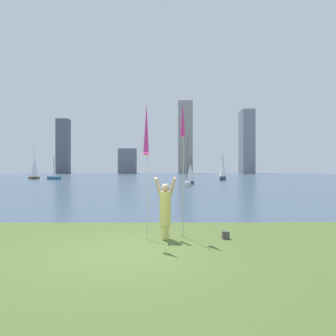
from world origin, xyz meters
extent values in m
cube|color=#384C60|center=(0.00, 62.04, -0.06)|extent=(120.00, 115.92, 0.12)
cube|color=#232D14|center=(0.00, 4.08, -0.02)|extent=(120.00, 0.70, 0.02)
cylinder|color=#D8CC66|center=(1.00, 1.38, 0.20)|extent=(0.23, 0.23, 0.41)
cylinder|color=#D8CC66|center=(1.00, 1.38, 0.89)|extent=(0.33, 0.33, 0.97)
sphere|color=#D1A889|center=(1.00, 1.38, 1.49)|extent=(0.23, 0.23, 0.23)
cylinder|color=#D1A889|center=(0.79, 1.51, 1.52)|extent=(0.24, 0.37, 0.56)
cylinder|color=#D1A889|center=(1.21, 1.51, 1.52)|extent=(0.24, 0.37, 0.56)
cylinder|color=#B2B2B7|center=(0.47, 1.55, 1.22)|extent=(0.02, 0.40, 2.41)
cone|color=#D83399|center=(0.47, 1.05, 3.17)|extent=(0.16, 0.39, 1.48)
sphere|color=yellow|center=(0.47, 1.17, 2.44)|extent=(0.06, 0.06, 0.06)
cylinder|color=#B2B2B7|center=(1.53, 1.55, 1.50)|extent=(0.02, 0.23, 2.99)
cone|color=#D83399|center=(1.53, 1.79, 3.54)|extent=(0.16, 0.23, 1.08)
sphere|color=yellow|center=(1.53, 1.76, 3.00)|extent=(0.06, 0.06, 0.06)
cube|color=#4C4742|center=(2.76, 1.39, 0.11)|extent=(0.20, 0.18, 0.22)
cube|color=#333D51|center=(10.98, 45.10, 0.33)|extent=(1.54, 2.80, 0.66)
cylinder|color=#47474C|center=(10.98, 45.10, 2.62)|extent=(0.08, 0.08, 3.94)
cone|color=white|center=(11.06, 45.29, 1.95)|extent=(1.81, 1.81, 2.59)
cube|color=brown|center=(-23.97, 50.38, 0.23)|extent=(2.63, 1.91, 0.46)
cylinder|color=silver|center=(-23.97, 50.38, 3.20)|extent=(0.08, 0.08, 5.47)
cone|color=white|center=(-23.80, 50.27, 2.33)|extent=(1.91, 1.91, 3.74)
cube|color=#333D51|center=(4.31, 32.17, 0.21)|extent=(1.07, 2.13, 0.42)
cylinder|color=#47474C|center=(4.31, 32.17, 2.11)|extent=(0.06, 0.06, 3.37)
cone|color=white|center=(4.28, 32.02, 1.54)|extent=(1.22, 1.22, 2.22)
cube|color=silver|center=(3.48, 26.42, 0.28)|extent=(0.89, 1.68, 0.55)
cylinder|color=#47474C|center=(3.48, 26.42, 3.14)|extent=(0.06, 0.06, 5.17)
cube|color=#2D6084|center=(-19.10, 47.43, 0.29)|extent=(2.87, 2.33, 0.58)
cylinder|color=#47474C|center=(-19.10, 47.43, 2.41)|extent=(0.09, 0.09, 3.65)
cube|color=#565B66|center=(-39.33, 112.64, 10.73)|extent=(4.77, 4.04, 21.47)
cube|color=slate|center=(-13.74, 110.68, 4.82)|extent=(6.77, 4.88, 9.63)
cube|color=gray|center=(8.58, 107.80, 13.79)|extent=(5.47, 3.24, 27.58)
cube|color=gray|center=(32.98, 111.40, 12.39)|extent=(4.71, 7.73, 24.79)
camera|label=1|loc=(1.00, -7.44, 2.06)|focal=32.47mm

